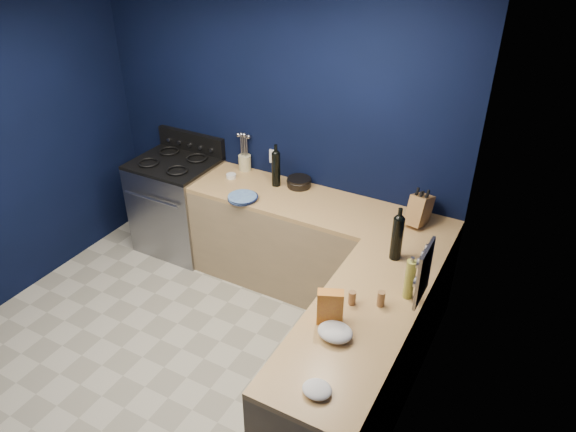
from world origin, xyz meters
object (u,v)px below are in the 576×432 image
Objects in this scene: gas_range at (178,206)px; plate_stack at (242,198)px; knife_block at (419,210)px; utensil_crock at (245,163)px; crouton_bag at (330,307)px.

gas_range is 1.06m from plate_stack.
knife_block is at bearing 3.09° from gas_range.
utensil_crock is 0.63× the size of crouton_bag.
crouton_bag reaches higher than plate_stack.
knife_block reaches higher than utensil_crock.
crouton_bag is (2.22, -1.25, 0.56)m from gas_range.
utensil_crock is at bearing 112.11° from crouton_bag.
gas_range is 3.87× the size of knife_block.
knife_block reaches higher than plate_stack.
knife_block reaches higher than gas_range.
crouton_bag is at bearing -43.84° from utensil_crock.
plate_stack is at bearing -59.73° from utensil_crock.
crouton_bag is (1.29, -1.03, 0.10)m from plate_stack.
knife_block is 1.38m from crouton_bag.
plate_stack is (0.93, -0.22, 0.46)m from gas_range.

